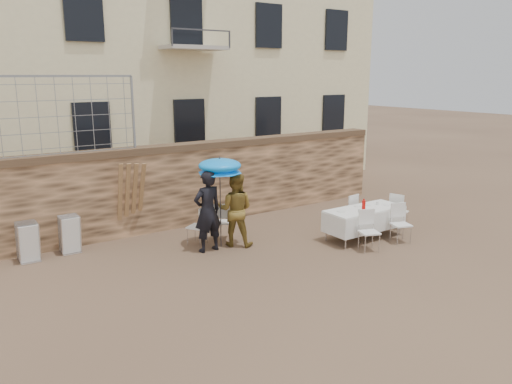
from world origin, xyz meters
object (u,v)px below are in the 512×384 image
woman_dress (235,210)px  banquet_table (365,210)px  man_suit (208,211)px  table_chair_back (348,211)px  chair_stack_right (68,232)px  umbrella (220,168)px  chair_stack_left (26,239)px  table_chair_front_right (401,224)px  couple_chair_right (222,221)px  couple_chair_left (197,225)px  table_chair_front_left (369,231)px  table_chair_side (399,210)px  soda_bottle (364,206)px

woman_dress → banquet_table: 3.27m
man_suit → table_chair_back: man_suit is taller
table_chair_back → chair_stack_right: bearing=-27.5°
umbrella → table_chair_back: 3.86m
umbrella → chair_stack_left: umbrella is taller
man_suit → table_chair_front_right: 4.74m
couple_chair_right → table_chair_front_right: bearing=177.3°
man_suit → couple_chair_left: size_ratio=2.00×
man_suit → table_chair_front_right: (4.23, -2.09, -0.48)m
chair_stack_left → chair_stack_right: size_ratio=1.00×
table_chair_front_left → table_chair_back: 1.74m
banquet_table → chair_stack_left: (-7.34, 3.15, -0.27)m
couple_chair_right → chair_stack_right: 3.64m
woman_dress → chair_stack_left: 4.74m
umbrella → banquet_table: size_ratio=0.97×
couple_chair_right → chair_stack_left: 4.49m
man_suit → table_chair_front_left: man_suit is taller
table_chair_back → table_chair_side: 1.39m
umbrella → couple_chair_right: umbrella is taller
soda_bottle → table_chair_back: soda_bottle is taller
table_chair_side → chair_stack_right: (-7.84, 3.05, -0.02)m
chair_stack_left → chair_stack_right: (0.90, 0.00, 0.00)m
banquet_table → chair_stack_right: (-6.44, 3.15, -0.27)m
table_chair_front_left → chair_stack_right: (-5.84, 3.90, -0.02)m
banquet_table → table_chair_side: (1.40, 0.10, -0.25)m
umbrella → couple_chair_left: bearing=131.6°
couple_chair_right → table_chair_back: (3.23, -1.09, 0.00)m
couple_chair_left → chair_stack_right: couple_chair_left is taller
couple_chair_left → table_chair_back: (3.93, -1.09, 0.00)m
man_suit → chair_stack_right: man_suit is taller
woman_dress → table_chair_back: bearing=-147.3°
banquet_table → chair_stack_left: 7.99m
table_chair_side → chair_stack_right: 8.41m
table_chair_front_right → table_chair_back: size_ratio=1.00×
couple_chair_right → table_chair_front_left: 3.59m
chair_stack_right → couple_chair_left: bearing=-24.9°
couple_chair_left → chair_stack_left: 3.83m
couple_chair_left → chair_stack_left: size_ratio=1.04×
woman_dress → couple_chair_right: (-0.05, 0.55, -0.41)m
table_chair_back → chair_stack_right: table_chair_back is taller
banquet_table → table_chair_back: size_ratio=2.19×
couple_chair_left → table_chair_front_left: size_ratio=1.00×
woman_dress → couple_chair_left: bearing=6.1°
table_chair_side → couple_chair_left: bearing=54.0°
couple_chair_left → table_chair_front_right: 4.98m
banquet_table → chair_stack_left: bearing=156.8°
man_suit → table_chair_front_right: size_ratio=2.00×
soda_bottle → table_chair_side: size_ratio=0.27×
chair_stack_left → couple_chair_right: bearing=-16.3°
woman_dress → table_chair_side: woman_dress is taller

